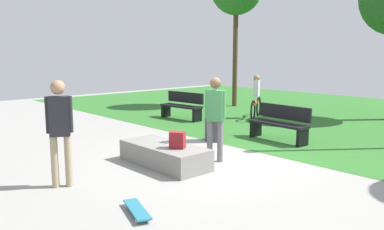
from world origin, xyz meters
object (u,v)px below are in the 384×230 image
(concrete_ledge, at_px, (164,155))
(skater_performing_trick, at_px, (60,125))
(backpack_on_ledge, at_px, (177,140))
(cyclist_on_bicycle, at_px, (256,100))
(skater_watching, at_px, (215,113))
(trash_bin, at_px, (214,124))
(park_bench_by_oak, at_px, (280,122))
(park_bench_near_lamppost, at_px, (182,105))
(skateboard_by_ledge, at_px, (137,210))

(concrete_ledge, relative_size, skater_performing_trick, 1.10)
(concrete_ledge, distance_m, skater_performing_trick, 2.24)
(backpack_on_ledge, xyz_separation_m, cyclist_on_bicycle, (-2.78, 5.91, 0.05))
(concrete_ledge, xyz_separation_m, skater_watching, (0.48, 0.96, 0.81))
(skater_watching, xyz_separation_m, trash_bin, (-1.33, 1.34, -0.59))
(backpack_on_ledge, distance_m, park_bench_by_oak, 3.54)
(park_bench_near_lamppost, xyz_separation_m, trash_bin, (3.07, -1.61, -0.05))
(cyclist_on_bicycle, bearing_deg, skater_watching, -60.11)
(park_bench_near_lamppost, bearing_deg, cyclist_on_bicycle, 52.11)
(skater_watching, bearing_deg, cyclist_on_bicycle, 119.89)
(skater_performing_trick, height_order, skater_watching, skater_performing_trick)
(concrete_ledge, height_order, cyclist_on_bicycle, cyclist_on_bicycle)
(skater_watching, xyz_separation_m, park_bench_near_lamppost, (-4.41, 2.95, -0.54))
(concrete_ledge, relative_size, backpack_on_ledge, 6.17)
(skater_watching, xyz_separation_m, skateboard_by_ledge, (1.16, -2.75, -0.96))
(skater_performing_trick, distance_m, skater_watching, 3.08)
(skateboard_by_ledge, xyz_separation_m, trash_bin, (-2.50, 4.09, 0.37))
(park_bench_by_oak, bearing_deg, concrete_ledge, -94.40)
(backpack_on_ledge, bearing_deg, skater_performing_trick, 42.54)
(skater_performing_trick, height_order, skateboard_by_ledge, skater_performing_trick)
(skater_performing_trick, distance_m, cyclist_on_bicycle, 8.29)
(concrete_ledge, height_order, park_bench_by_oak, park_bench_by_oak)
(park_bench_by_oak, xyz_separation_m, cyclist_on_bicycle, (-2.64, 2.38, 0.15))
(backpack_on_ledge, relative_size, trash_bin, 0.37)
(skater_watching, bearing_deg, park_bench_by_oak, 94.54)
(skater_watching, height_order, park_bench_by_oak, skater_watching)
(park_bench_near_lamppost, height_order, trash_bin, park_bench_near_lamppost)
(backpack_on_ledge, relative_size, skateboard_by_ledge, 0.39)
(skateboard_by_ledge, bearing_deg, concrete_ledge, 132.42)
(park_bench_by_oak, height_order, trash_bin, park_bench_by_oak)
(skater_watching, distance_m, cyclist_on_bicycle, 5.73)
(skater_watching, xyz_separation_m, park_bench_by_oak, (-0.21, 2.58, -0.54))
(concrete_ledge, height_order, park_bench_near_lamppost, park_bench_near_lamppost)
(park_bench_by_oak, relative_size, cyclist_on_bicycle, 1.00)
(park_bench_near_lamppost, distance_m, cyclist_on_bicycle, 2.54)
(skateboard_by_ledge, bearing_deg, backpack_on_ledge, 124.52)
(skateboard_by_ledge, distance_m, cyclist_on_bicycle, 8.71)
(park_bench_near_lamppost, xyz_separation_m, park_bench_by_oak, (4.20, -0.37, 0.00))
(skater_performing_trick, distance_m, park_bench_by_oak, 5.65)
(backpack_on_ledge, bearing_deg, concrete_ledge, -32.37)
(backpack_on_ledge, xyz_separation_m, trash_bin, (-1.26, 2.30, -0.15))
(park_bench_by_oak, bearing_deg, cyclist_on_bicycle, 138.05)
(skater_performing_trick, xyz_separation_m, park_bench_near_lamppost, (-3.78, 5.97, -0.58))
(concrete_ledge, bearing_deg, park_bench_by_oak, 85.60)
(concrete_ledge, distance_m, park_bench_near_lamppost, 5.55)
(concrete_ledge, xyz_separation_m, trash_bin, (-0.86, 2.30, 0.22))
(backpack_on_ledge, distance_m, cyclist_on_bicycle, 6.53)
(skater_watching, relative_size, skateboard_by_ledge, 2.12)
(trash_bin, xyz_separation_m, cyclist_on_bicycle, (-1.51, 3.61, 0.20))
(trash_bin, height_order, cyclist_on_bicycle, cyclist_on_bicycle)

